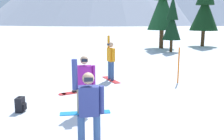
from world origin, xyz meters
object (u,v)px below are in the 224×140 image
(snowboarder_foreground, at_px, (89,110))
(backpack_black, at_px, (20,105))
(snowboarder_midground, at_px, (85,83))
(pine_tree_young, at_px, (163,2))
(snowboarder_background, at_px, (111,59))
(trail_marker_pole, at_px, (179,65))
(pine_tree_tall, at_px, (205,7))
(pine_tree_leaning, at_px, (172,21))
(loose_snowboard_near_right, at_px, (80,91))

(snowboarder_foreground, xyz_separation_m, backpack_black, (-3.12, 1.20, -0.71))
(snowboarder_foreground, relative_size, snowboarder_midground, 1.15)
(pine_tree_young, bearing_deg, snowboarder_background, -83.71)
(snowboarder_background, height_order, trail_marker_pole, snowboarder_background)
(snowboarder_midground, height_order, trail_marker_pole, snowboarder_midground)
(snowboarder_background, distance_m, trail_marker_pole, 2.99)
(snowboarder_foreground, distance_m, trail_marker_pole, 6.91)
(snowboarder_midground, xyz_separation_m, trail_marker_pole, (1.68, 4.96, -0.12))
(pine_tree_tall, bearing_deg, snowboarder_foreground, -88.34)
(trail_marker_pole, xyz_separation_m, pine_tree_leaning, (-2.89, 11.00, 1.82))
(snowboarder_foreground, bearing_deg, pine_tree_tall, 91.66)
(snowboarder_midground, distance_m, pine_tree_young, 19.07)
(snowboarder_midground, distance_m, trail_marker_pole, 5.24)
(pine_tree_tall, height_order, pine_tree_young, pine_tree_young)
(snowboarder_background, distance_m, pine_tree_young, 14.85)
(pine_tree_leaning, bearing_deg, pine_tree_tall, 74.23)
(loose_snowboard_near_right, height_order, pine_tree_young, pine_tree_young)
(snowboarder_foreground, relative_size, trail_marker_pole, 1.26)
(snowboarder_foreground, height_order, backpack_black, snowboarder_foreground)
(snowboarder_foreground, height_order, loose_snowboard_near_right, snowboarder_foreground)
(snowboarder_background, relative_size, backpack_black, 4.28)
(pine_tree_tall, bearing_deg, loose_snowboard_near_right, -95.53)
(snowboarder_midground, bearing_deg, loose_snowboard_near_right, 126.28)
(trail_marker_pole, xyz_separation_m, pine_tree_young, (-4.47, 13.58, 3.62))
(pine_tree_leaning, bearing_deg, snowboarder_foreground, -82.00)
(snowboarder_background, bearing_deg, backpack_black, -97.07)
(snowboarder_midground, bearing_deg, snowboarder_foreground, -56.10)
(snowboarder_midground, xyz_separation_m, pine_tree_tall, (0.60, 22.38, 3.15))
(trail_marker_pole, bearing_deg, pine_tree_young, 108.21)
(trail_marker_pole, distance_m, pine_tree_leaning, 11.52)
(snowboarder_background, xyz_separation_m, pine_tree_leaning, (-0.01, 11.78, 1.64))
(snowboarder_midground, xyz_separation_m, pine_tree_leaning, (-1.22, 15.96, 1.69))
(pine_tree_leaning, bearing_deg, backpack_black, -92.06)
(snowboarder_foreground, relative_size, pine_tree_leaning, 0.41)
(snowboarder_foreground, height_order, trail_marker_pole, snowboarder_foreground)
(snowboarder_foreground, distance_m, pine_tree_leaning, 18.15)
(loose_snowboard_near_right, bearing_deg, pine_tree_leaning, 89.30)
(snowboarder_midground, relative_size, trail_marker_pole, 1.10)
(snowboarder_midground, height_order, pine_tree_tall, pine_tree_tall)
(snowboarder_midground, distance_m, snowboarder_background, 4.35)
(snowboarder_foreground, height_order, pine_tree_leaning, pine_tree_leaning)
(backpack_black, distance_m, pine_tree_leaning, 16.88)
(snowboarder_foreground, bearing_deg, loose_snowboard_near_right, 125.09)
(loose_snowboard_near_right, distance_m, pine_tree_tall, 20.98)
(pine_tree_tall, bearing_deg, pine_tree_young, -131.37)
(snowboarder_background, xyz_separation_m, pine_tree_tall, (1.80, 18.20, 3.10))
(snowboarder_foreground, height_order, snowboarder_midground, snowboarder_foreground)
(snowboarder_foreground, bearing_deg, snowboarder_background, 112.28)
(snowboarder_foreground, relative_size, loose_snowboard_near_right, 1.22)
(snowboarder_foreground, height_order, pine_tree_tall, pine_tree_tall)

